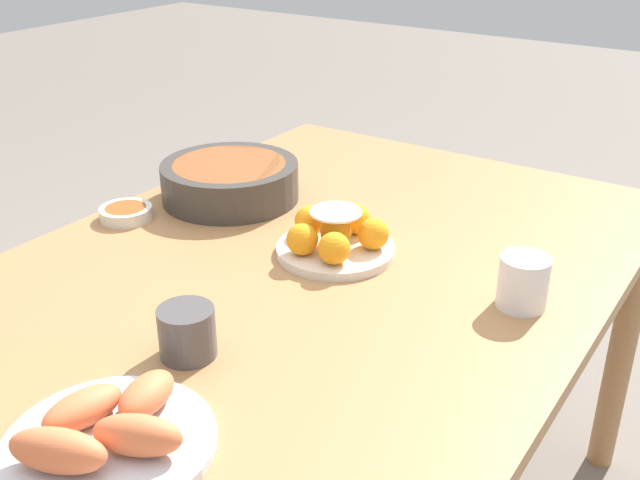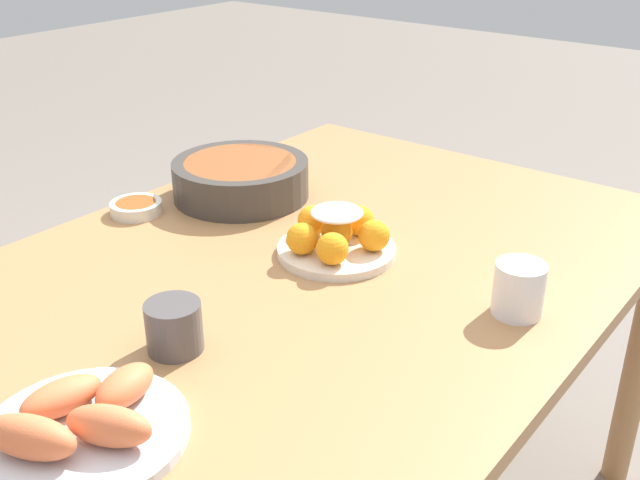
% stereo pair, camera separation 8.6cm
% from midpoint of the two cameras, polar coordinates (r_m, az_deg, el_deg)
% --- Properties ---
extents(dining_table, '(1.42, 0.97, 0.71)m').
position_cam_midpoint_polar(dining_table, '(1.34, -3.03, -5.22)').
color(dining_table, '#A87547').
rests_on(dining_table, ground_plane).
extents(cake_plate, '(0.21, 0.21, 0.09)m').
position_cam_midpoint_polar(cake_plate, '(1.33, -0.67, 0.20)').
color(cake_plate, silver).
rests_on(cake_plate, dining_table).
extents(serving_bowl, '(0.29, 0.29, 0.08)m').
position_cam_midpoint_polar(serving_bowl, '(1.59, -8.42, 4.54)').
color(serving_bowl, '#3D3833').
rests_on(serving_bowl, dining_table).
extents(sauce_bowl, '(0.10, 0.10, 0.02)m').
position_cam_midpoint_polar(sauce_bowl, '(1.54, -16.13, 1.99)').
color(sauce_bowl, silver).
rests_on(sauce_bowl, dining_table).
extents(seafood_platter, '(0.25, 0.25, 0.07)m').
position_cam_midpoint_polar(seafood_platter, '(0.95, -18.56, -13.89)').
color(seafood_platter, silver).
rests_on(seafood_platter, dining_table).
extents(cup_near, '(0.08, 0.08, 0.08)m').
position_cam_midpoint_polar(cup_near, '(1.20, 13.25, -3.17)').
color(cup_near, white).
rests_on(cup_near, dining_table).
extents(cup_far, '(0.08, 0.08, 0.07)m').
position_cam_midpoint_polar(cup_far, '(1.08, -12.37, -6.93)').
color(cup_far, '#4C4747').
rests_on(cup_far, dining_table).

